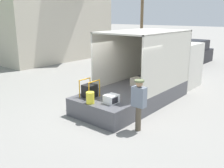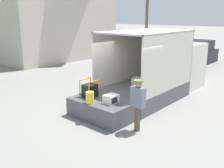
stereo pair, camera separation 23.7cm
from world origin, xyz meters
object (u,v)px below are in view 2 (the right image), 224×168
orange_bucket (90,98)px  worker_person (138,100)px  box_truck (164,72)px  portable_generator (90,90)px  pickup_truck_black (194,55)px  utility_pole (147,1)px  microwave (111,99)px

orange_bucket → worker_person: size_ratio=0.24×
box_truck → portable_generator: (-4.27, 0.58, -0.05)m
box_truck → portable_generator: bearing=172.3°
box_truck → pickup_truck_black: size_ratio=1.22×
pickup_truck_black → utility_pole: 7.63m
orange_bucket → utility_pole: 17.27m
pickup_truck_black → orange_bucket: bearing=-171.7°
portable_generator → pickup_truck_black: size_ratio=0.13×
portable_generator → utility_pole: 16.59m
box_truck → microwave: (-4.30, -0.45, -0.14)m
microwave → pickup_truck_black: 12.25m
orange_bucket → worker_person: worker_person is taller
worker_person → utility_pole: utility_pole is taller
microwave → utility_pole: size_ratio=0.05×
microwave → portable_generator: bearing=88.6°
box_truck → orange_bucket: box_truck is taller
box_truck → worker_person: 4.58m
pickup_truck_black → utility_pole: size_ratio=0.52×
worker_person → pickup_truck_black: pickup_truck_black is taller
box_truck → portable_generator: size_ratio=9.17×
portable_generator → orange_bucket: size_ratio=1.62×
box_truck → utility_pole: size_ratio=0.63×
pickup_truck_black → utility_pole: (2.39, 5.95, 4.13)m
worker_person → pickup_truck_black: bearing=16.0°
box_truck → microwave: box_truck is taller
worker_person → orange_bucket: bearing=106.4°
portable_generator → microwave: bearing=-91.4°
portable_generator → utility_pole: (14.39, 7.26, 3.93)m
portable_generator → worker_person: size_ratio=0.39×
microwave → worker_person: bearing=-90.2°
utility_pole → microwave: bearing=-150.1°
orange_bucket → utility_pole: (14.90, 7.77, 3.98)m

